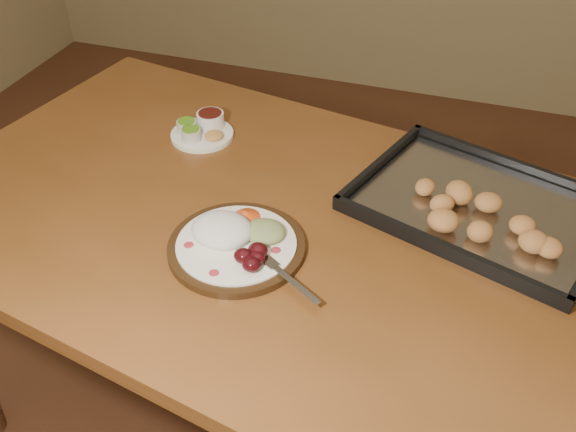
% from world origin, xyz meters
% --- Properties ---
extents(ground, '(4.00, 4.00, 0.00)m').
position_xyz_m(ground, '(0.00, 0.00, 0.00)').
color(ground, '#542F1D').
rests_on(ground, ground).
extents(dining_table, '(1.64, 1.16, 0.75)m').
position_xyz_m(dining_table, '(-0.01, -0.07, 0.65)').
color(dining_table, brown).
rests_on(dining_table, ground).
extents(dinner_plate, '(0.33, 0.26, 0.06)m').
position_xyz_m(dinner_plate, '(-0.04, -0.18, 0.77)').
color(dinner_plate, black).
rests_on(dinner_plate, dining_table).
extents(condiment_saucer, '(0.15, 0.15, 0.05)m').
position_xyz_m(condiment_saucer, '(-0.27, 0.17, 0.77)').
color(condiment_saucer, white).
rests_on(condiment_saucer, dining_table).
extents(baking_tray, '(0.58, 0.50, 0.05)m').
position_xyz_m(baking_tray, '(0.39, 0.09, 0.77)').
color(baking_tray, black).
rests_on(baking_tray, dining_table).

